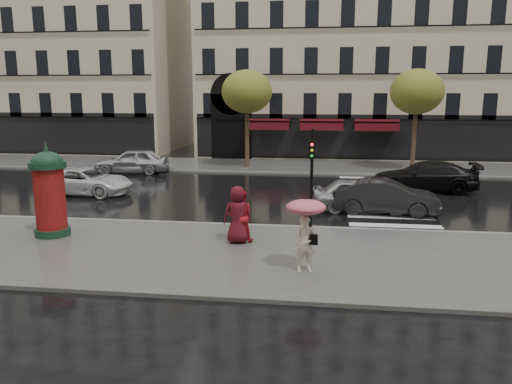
# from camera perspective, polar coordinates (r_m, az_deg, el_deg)

# --- Properties ---
(ground) EXTENTS (160.00, 160.00, 0.00)m
(ground) POSITION_cam_1_polar(r_m,az_deg,el_deg) (16.71, -3.30, -6.78)
(ground) COLOR black
(ground) RESTS_ON ground
(near_sidewalk) EXTENTS (90.00, 7.00, 0.12)m
(near_sidewalk) POSITION_cam_1_polar(r_m,az_deg,el_deg) (16.22, -3.64, -7.12)
(near_sidewalk) COLOR #474744
(near_sidewalk) RESTS_ON ground
(far_sidewalk) EXTENTS (90.00, 6.00, 0.12)m
(far_sidewalk) POSITION_cam_1_polar(r_m,az_deg,el_deg) (35.10, 2.46, 2.98)
(far_sidewalk) COLOR #474744
(far_sidewalk) RESTS_ON ground
(near_kerb) EXTENTS (90.00, 0.25, 0.14)m
(near_kerb) POSITION_cam_1_polar(r_m,az_deg,el_deg) (19.52, -1.67, -3.86)
(near_kerb) COLOR slate
(near_kerb) RESTS_ON ground
(far_kerb) EXTENTS (90.00, 0.25, 0.14)m
(far_kerb) POSITION_cam_1_polar(r_m,az_deg,el_deg) (32.14, 1.99, 2.22)
(far_kerb) COLOR slate
(far_kerb) RESTS_ON ground
(zebra_crossing) EXTENTS (3.60, 11.75, 0.01)m
(zebra_crossing) POSITION_cam_1_polar(r_m,az_deg,el_deg) (25.89, 13.94, -0.51)
(zebra_crossing) COLOR silver
(zebra_crossing) RESTS_ON ground
(bldg_far_corner) EXTENTS (26.00, 14.00, 22.90)m
(bldg_far_corner) POSITION_cam_1_polar(r_m,az_deg,el_deg) (46.09, 11.75, 18.81)
(bldg_far_corner) COLOR #B7A88C
(bldg_far_corner) RESTS_ON ground
(bldg_far_left) EXTENTS (24.00, 14.00, 22.90)m
(bldg_far_left) POSITION_cam_1_polar(r_m,az_deg,el_deg) (52.35, -22.20, 17.32)
(bldg_far_left) COLOR #B7A88C
(bldg_far_left) RESTS_ON ground
(tree_far_left) EXTENTS (3.40, 3.40, 6.64)m
(tree_far_left) POSITION_cam_1_polar(r_m,az_deg,el_deg) (33.95, -1.04, 11.36)
(tree_far_left) COLOR #38281C
(tree_far_left) RESTS_ON ground
(tree_far_right) EXTENTS (3.40, 3.40, 6.64)m
(tree_far_right) POSITION_cam_1_polar(r_m,az_deg,el_deg) (34.12, 17.90, 10.82)
(tree_far_right) COLOR #38281C
(tree_far_right) RESTS_ON ground
(woman_umbrella) EXTENTS (1.13, 1.13, 2.17)m
(woman_umbrella) POSITION_cam_1_polar(r_m,az_deg,el_deg) (14.23, 5.70, -3.56)
(woman_umbrella) COLOR beige
(woman_umbrella) RESTS_ON near_sidewalk
(woman_red) EXTENTS (0.99, 0.83, 1.82)m
(woman_red) POSITION_cam_1_polar(r_m,az_deg,el_deg) (17.11, -1.78, -2.74)
(woman_red) COLOR #A2141D
(woman_red) RESTS_ON near_sidewalk
(man_burgundy) EXTENTS (1.07, 0.81, 1.97)m
(man_burgundy) POSITION_cam_1_polar(r_m,az_deg,el_deg) (16.96, -2.12, -2.60)
(man_burgundy) COLOR #511018
(man_burgundy) RESTS_ON near_sidewalk
(morris_column) EXTENTS (1.27, 1.27, 3.42)m
(morris_column) POSITION_cam_1_polar(r_m,az_deg,el_deg) (19.16, -22.54, 0.16)
(morris_column) COLOR #133220
(morris_column) RESTS_ON near_sidewalk
(traffic_light) EXTENTS (0.24, 0.35, 3.75)m
(traffic_light) POSITION_cam_1_polar(r_m,az_deg,el_deg) (18.53, 6.38, 2.61)
(traffic_light) COLOR black
(traffic_light) RESTS_ON near_sidewalk
(car_silver) EXTENTS (4.34, 1.76, 1.48)m
(car_silver) POSITION_cam_1_polar(r_m,az_deg,el_deg) (22.46, 11.96, -0.31)
(car_silver) COLOR silver
(car_silver) RESTS_ON ground
(car_darkgrey) EXTENTS (4.63, 2.00, 1.48)m
(car_darkgrey) POSITION_cam_1_polar(r_m,az_deg,el_deg) (22.26, 14.63, -0.54)
(car_darkgrey) COLOR black
(car_darkgrey) RESTS_ON ground
(car_white) EXTENTS (5.00, 2.58, 1.35)m
(car_white) POSITION_cam_1_polar(r_m,az_deg,el_deg) (27.07, -18.95, 1.16)
(car_white) COLOR silver
(car_white) RESTS_ON ground
(car_black) EXTENTS (5.55, 2.53, 1.57)m
(car_black) POSITION_cam_1_polar(r_m,az_deg,el_deg) (27.93, 18.71, 1.71)
(car_black) COLOR black
(car_black) RESTS_ON ground
(car_far_silver) EXTENTS (4.92, 2.50, 1.61)m
(car_far_silver) POSITION_cam_1_polar(r_m,az_deg,el_deg) (33.17, -13.97, 3.46)
(car_far_silver) COLOR #B6B6BB
(car_far_silver) RESTS_ON ground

